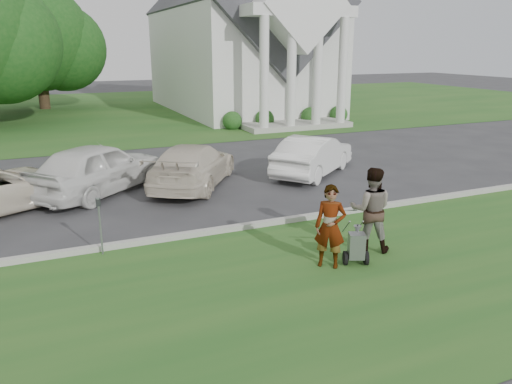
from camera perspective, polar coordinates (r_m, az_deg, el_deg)
ground at (r=12.30m, az=-0.80°, el=-5.18°), size 120.00×120.00×0.00m
grass_strip at (r=9.84m, az=6.04°, el=-11.03°), size 80.00×7.00×0.01m
church_lawn at (r=38.10m, az=-16.77°, el=8.88°), size 80.00×30.00×0.01m
curb at (r=12.75m, az=-1.75°, el=-4.03°), size 80.00×0.18×0.15m
church at (r=36.27m, az=-1.76°, el=18.61°), size 9.19×19.00×24.10m
tree_back at (r=40.56m, az=-23.70°, el=15.35°), size 9.61×7.60×8.89m
striping_cart at (r=10.89m, az=11.39°, el=-6.13°), size 0.78×1.11×0.96m
person_left at (r=10.52m, az=8.47°, el=-4.01°), size 0.77×0.74×1.78m
person_right at (r=11.50m, az=12.98°, el=-2.03°), size 1.19×1.12×1.94m
parking_meter_near at (r=11.53m, az=-17.44°, el=-3.00°), size 0.10×0.09×1.34m
car_b at (r=16.46m, az=-17.65°, el=2.62°), size 4.92×4.68×1.65m
car_c at (r=16.72m, az=-7.24°, el=3.07°), size 4.34×5.18×1.42m
car_d at (r=18.21m, az=6.56°, el=4.20°), size 4.34×3.86×1.43m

